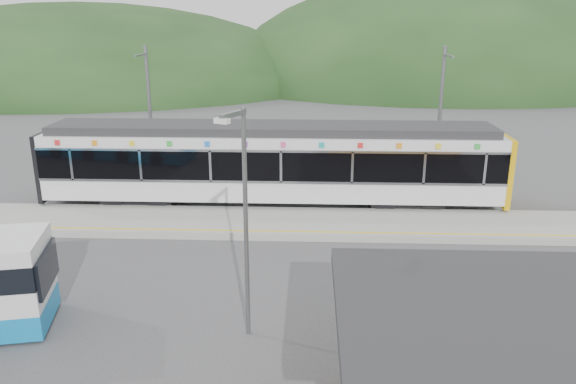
{
  "coord_description": "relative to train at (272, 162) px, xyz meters",
  "views": [
    {
      "loc": [
        0.88,
        -18.33,
        8.3
      ],
      "look_at": [
        0.06,
        1.0,
        2.22
      ],
      "focal_mm": 35.0,
      "sensor_mm": 36.0,
      "label": 1
    }
  ],
  "objects": [
    {
      "name": "ground",
      "position": [
        0.87,
        -6.0,
        -2.06
      ],
      "size": [
        120.0,
        120.0,
        0.0
      ],
      "primitive_type": "plane",
      "color": "#4C4C4F",
      "rests_on": "ground"
    },
    {
      "name": "catenary_mast_west",
      "position": [
        -6.13,
        2.56,
        1.58
      ],
      "size": [
        0.18,
        1.8,
        7.0
      ],
      "color": "slate",
      "rests_on": "ground"
    },
    {
      "name": "platform",
      "position": [
        0.87,
        -2.7,
        -1.91
      ],
      "size": [
        26.0,
        3.2,
        0.3
      ],
      "primitive_type": "cube",
      "color": "#9E9E99",
      "rests_on": "ground"
    },
    {
      "name": "train",
      "position": [
        0.0,
        0.0,
        0.0
      ],
      "size": [
        20.44,
        3.01,
        3.74
      ],
      "color": "black",
      "rests_on": "ground"
    },
    {
      "name": "hills",
      "position": [
        7.06,
        -0.71,
        -2.06
      ],
      "size": [
        146.0,
        149.0,
        26.0
      ],
      "color": "#1E3D19",
      "rests_on": "ground"
    },
    {
      "name": "lamp_post",
      "position": [
        0.09,
        -11.01,
        1.63
      ],
      "size": [
        0.54,
        1.14,
        6.2
      ],
      "rotation": [
        0.0,
        0.0,
        -0.43
      ],
      "color": "slate",
      "rests_on": "ground"
    },
    {
      "name": "catenary_mast_east",
      "position": [
        7.87,
        2.56,
        1.58
      ],
      "size": [
        0.18,
        1.8,
        7.0
      ],
      "color": "slate",
      "rests_on": "ground"
    },
    {
      "name": "yellow_line",
      "position": [
        0.87,
        -4.0,
        -1.76
      ],
      "size": [
        26.0,
        0.1,
        0.01
      ],
      "primitive_type": "cube",
      "color": "yellow",
      "rests_on": "platform"
    }
  ]
}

